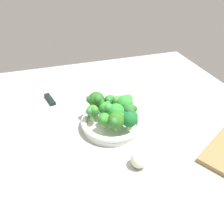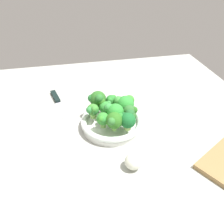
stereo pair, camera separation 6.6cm
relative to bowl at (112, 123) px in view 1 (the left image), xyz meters
The scene contains 14 objects.
ground_plane 4.21cm from the bowl, 78.25° to the left, with size 130.00×130.00×2.50cm, color #A9ADA5.
bowl is the anchor object (origin of this frame).
broccoli_floret_0 8.90cm from the bowl, 13.98° to the right, with size 4.89×5.05×6.10cm.
broccoli_floret_1 8.23cm from the bowl, 46.37° to the left, with size 4.61×4.99×5.89cm.
broccoli_floret_2 8.71cm from the bowl, 151.35° to the right, with size 8.01×6.90×7.22cm.
broccoli_floret_3 7.04cm from the bowl, 99.37° to the left, with size 6.86×6.09×7.80cm.
broccoli_floret_4 6.37cm from the bowl, 59.49° to the right, with size 5.27×4.65×5.62cm.
broccoli_floret_5 9.88cm from the bowl, 123.32° to the left, with size 6.06×6.02×6.81cm.
broccoli_floret_6 10.38cm from the bowl, 58.15° to the right, with size 7.02×7.24×7.97cm.
broccoli_floret_7 8.30cm from the bowl, 169.28° to the left, with size 5.57×4.91×5.73cm.
broccoli_floret_8 8.60cm from the bowl, 99.73° to the right, with size 4.36×4.25×5.98cm.
broccoli_floret_9 8.80cm from the bowl, 84.55° to the left, with size 7.03×6.30×6.97cm.
knife 29.07cm from the bowl, 46.62° to the right, with size 8.79×26.39×1.50cm.
garlic_bulb 21.17cm from the bowl, 96.10° to the left, with size 5.34×5.34×5.34cm, color white.
Camera 1 is at (19.88, 62.67, 55.99)cm, focal length 36.79 mm.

